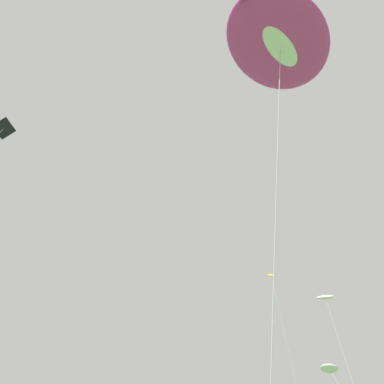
{
  "coord_description": "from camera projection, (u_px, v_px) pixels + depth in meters",
  "views": [
    {
      "loc": [
        -6.21,
        1.85,
        1.7
      ],
      "look_at": [
        -3.12,
        8.85,
        8.98
      ],
      "focal_mm": 40.56,
      "sensor_mm": 36.0,
      "label": 1
    }
  ],
  "objects": [
    {
      "name": "small_kite_stunt_black",
      "position": [
        326.0,
        299.0,
        26.48
      ],
      "size": [
        1.26,
        2.51,
        15.6
      ],
      "rotation": [
        0.0,
        0.0,
        2.56
      ],
      "color": "white",
      "rests_on": "ground"
    },
    {
      "name": "big_show_kite",
      "position": [
        276.0,
        38.0,
        12.76
      ],
      "size": [
        8.32,
        5.91,
        14.16
      ],
      "rotation": [
        0.0,
        0.0,
        0.44
      ],
      "color": "#CC3899",
      "rests_on": "ground"
    },
    {
      "name": "small_kite_bird_shape",
      "position": [
        330.0,
        370.0,
        18.74
      ],
      "size": [
        1.01,
        4.14,
        9.28
      ],
      "rotation": [
        0.0,
        0.0,
        -3.0
      ],
      "color": "white",
      "rests_on": "ground"
    },
    {
      "name": "small_kite_delta_white",
      "position": [
        280.0,
        313.0,
        34.31
      ],
      "size": [
        1.57,
        1.04,
        22.15
      ],
      "rotation": [
        0.0,
        0.0,
        -1.51
      ],
      "color": "yellow",
      "rests_on": "ground"
    }
  ]
}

